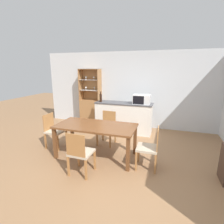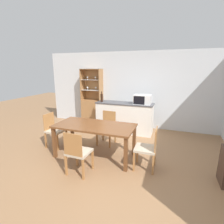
# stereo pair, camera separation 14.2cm
# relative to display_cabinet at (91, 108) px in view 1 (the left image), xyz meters

# --- Properties ---
(ground_plane) EXTENTS (18.00, 18.00, 0.00)m
(ground_plane) POSITION_rel_display_cabinet_xyz_m (1.68, -2.43, -0.59)
(ground_plane) COLOR #936B47
(wall_back) EXTENTS (6.80, 0.06, 2.55)m
(wall_back) POSITION_rel_display_cabinet_xyz_m (1.68, 0.20, 0.68)
(wall_back) COLOR silver
(wall_back) RESTS_ON ground_plane
(kitchen_counter) EXTENTS (1.79, 0.54, 0.96)m
(kitchen_counter) POSITION_rel_display_cabinet_xyz_m (1.36, -0.48, -0.11)
(kitchen_counter) COLOR white
(kitchen_counter) RESTS_ON ground_plane
(display_cabinet) EXTENTS (0.74, 0.36, 1.98)m
(display_cabinet) POSITION_rel_display_cabinet_xyz_m (0.00, 0.00, 0.00)
(display_cabinet) COLOR #A37042
(display_cabinet) RESTS_ON ground_plane
(dining_table) EXTENTS (1.79, 0.87, 0.76)m
(dining_table) POSITION_rel_display_cabinet_xyz_m (1.15, -2.26, 0.08)
(dining_table) COLOR brown
(dining_table) RESTS_ON ground_plane
(dining_chair_head_far) EXTENTS (0.44, 0.44, 0.87)m
(dining_chair_head_far) POSITION_rel_display_cabinet_xyz_m (1.16, -1.50, -0.15)
(dining_chair_head_far) COLOR #C1B299
(dining_chair_head_far) RESTS_ON ground_plane
(dining_chair_head_near) EXTENTS (0.43, 0.43, 0.87)m
(dining_chair_head_near) POSITION_rel_display_cabinet_xyz_m (1.15, -3.01, -0.15)
(dining_chair_head_near) COLOR #C1B299
(dining_chair_head_near) RESTS_ON ground_plane
(dining_chair_side_left_far) EXTENTS (0.43, 0.43, 0.87)m
(dining_chair_side_left_far) POSITION_rel_display_cabinet_xyz_m (-0.06, -2.13, -0.15)
(dining_chair_side_left_far) COLOR #C1B299
(dining_chair_side_left_far) RESTS_ON ground_plane
(dining_chair_side_right_near) EXTENTS (0.42, 0.42, 0.87)m
(dining_chair_side_right_near) POSITION_rel_display_cabinet_xyz_m (2.37, -2.39, -0.15)
(dining_chair_side_right_near) COLOR #C1B299
(dining_chair_side_right_near) RESTS_ON ground_plane
(microwave) EXTENTS (0.50, 0.35, 0.28)m
(microwave) POSITION_rel_display_cabinet_xyz_m (1.91, -0.50, 0.50)
(microwave) COLOR silver
(microwave) RESTS_ON kitchen_counter
(wine_bottle) EXTENTS (0.08, 0.08, 0.33)m
(wine_bottle) POSITION_rel_display_cabinet_xyz_m (0.62, -0.57, 0.50)
(wine_bottle) COLOR black
(wine_bottle) RESTS_ON kitchen_counter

